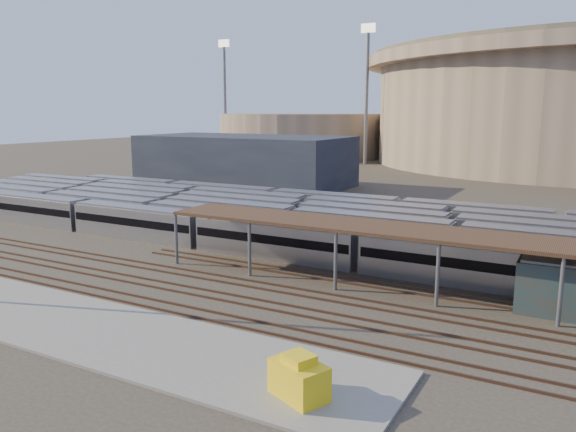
# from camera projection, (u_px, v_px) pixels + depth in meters

# --- Properties ---
(ground) EXTENTS (420.00, 420.00, 0.00)m
(ground) POSITION_uv_depth(u_px,v_px,m) (237.00, 278.00, 50.84)
(ground) COLOR #383026
(ground) RESTS_ON ground
(apron) EXTENTS (50.00, 9.00, 0.20)m
(apron) POSITION_uv_depth(u_px,v_px,m) (62.00, 321.00, 40.25)
(apron) COLOR gray
(apron) RESTS_ON ground
(subway_trains) EXTENTS (126.36, 23.90, 3.60)m
(subway_trains) POSITION_uv_depth(u_px,v_px,m) (324.00, 224.00, 66.45)
(subway_trains) COLOR #ADADB1
(subway_trains) RESTS_ON ground
(inspection_shed) EXTENTS (60.30, 6.00, 5.30)m
(inspection_shed) POSITION_uv_depth(u_px,v_px,m) (504.00, 243.00, 42.97)
(inspection_shed) COLOR slate
(inspection_shed) RESTS_ON ground
(empty_tracks) EXTENTS (170.00, 9.62, 0.18)m
(empty_tracks) POSITION_uv_depth(u_px,v_px,m) (203.00, 293.00, 46.51)
(empty_tracks) COLOR #4C3323
(empty_tracks) RESTS_ON ground
(secondary_arena) EXTENTS (56.00, 56.00, 14.00)m
(secondary_arena) POSITION_uv_depth(u_px,v_px,m) (303.00, 135.00, 189.93)
(secondary_arena) COLOR gray
(secondary_arena) RESTS_ON ground
(service_building) EXTENTS (42.00, 20.00, 10.00)m
(service_building) POSITION_uv_depth(u_px,v_px,m) (244.00, 161.00, 113.85)
(service_building) COLOR #1E232D
(service_building) RESTS_ON ground
(floodlight_0) EXTENTS (4.00, 1.00, 38.40)m
(floodlight_0) POSITION_uv_depth(u_px,v_px,m) (367.00, 90.00, 156.00)
(floodlight_0) COLOR slate
(floodlight_0) RESTS_ON ground
(floodlight_1) EXTENTS (4.00, 1.00, 38.40)m
(floodlight_1) POSITION_uv_depth(u_px,v_px,m) (225.00, 94.00, 190.61)
(floodlight_1) COLOR slate
(floodlight_1) RESTS_ON ground
(floodlight_3) EXTENTS (4.00, 1.00, 38.40)m
(floodlight_3) POSITION_uv_depth(u_px,v_px,m) (476.00, 94.00, 189.65)
(floodlight_3) COLOR slate
(floodlight_3) RESTS_ON ground
(yellow_equipment) EXTENTS (3.54, 2.95, 1.89)m
(yellow_equipment) POSITION_uv_depth(u_px,v_px,m) (299.00, 380.00, 29.22)
(yellow_equipment) COLOR yellow
(yellow_equipment) RESTS_ON apron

